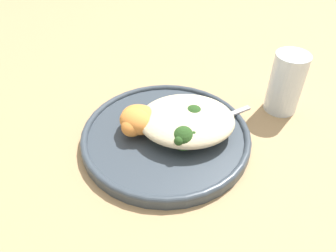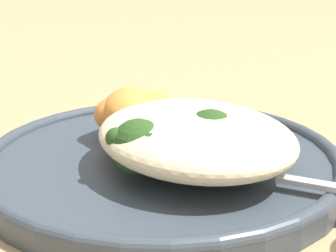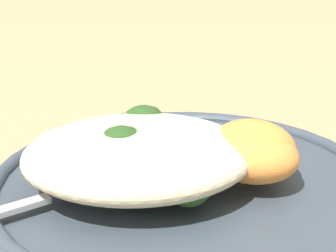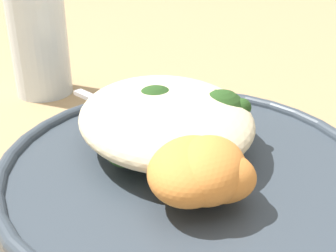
% 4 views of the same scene
% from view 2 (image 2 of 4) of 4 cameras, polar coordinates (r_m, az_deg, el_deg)
% --- Properties ---
extents(ground_plane, '(4.00, 4.00, 0.00)m').
position_cam_2_polar(ground_plane, '(0.46, 1.20, -4.48)').
color(ground_plane, tan).
extents(plate, '(0.29, 0.29, 0.02)m').
position_cam_2_polar(plate, '(0.44, -0.27, -3.83)').
color(plate, '#38424C').
rests_on(plate, ground_plane).
extents(quinoa_mound, '(0.16, 0.14, 0.04)m').
position_cam_2_polar(quinoa_mound, '(0.41, 2.82, -1.08)').
color(quinoa_mound, beige).
rests_on(quinoa_mound, plate).
extents(broccoli_stalk_0, '(0.09, 0.08, 0.04)m').
position_cam_2_polar(broccoli_stalk_0, '(0.40, -2.81, -1.87)').
color(broccoli_stalk_0, '#9EBC66').
rests_on(broccoli_stalk_0, plate).
extents(broccoli_stalk_1, '(0.10, 0.05, 0.04)m').
position_cam_2_polar(broccoli_stalk_1, '(0.41, -0.34, -1.88)').
color(broccoli_stalk_1, '#9EBC66').
rests_on(broccoli_stalk_1, plate).
extents(broccoli_stalk_2, '(0.09, 0.04, 0.04)m').
position_cam_2_polar(broccoli_stalk_2, '(0.41, 3.70, -1.17)').
color(broccoli_stalk_2, '#9EBC66').
rests_on(broccoli_stalk_2, plate).
extents(broccoli_stalk_3, '(0.08, 0.08, 0.03)m').
position_cam_2_polar(broccoli_stalk_3, '(0.44, 3.54, -0.70)').
color(broccoli_stalk_3, '#9EBC66').
rests_on(broccoli_stalk_3, plate).
extents(broccoli_stalk_4, '(0.05, 0.09, 0.03)m').
position_cam_2_polar(broccoli_stalk_4, '(0.46, 2.58, 0.03)').
color(broccoli_stalk_4, '#9EBC66').
rests_on(broccoli_stalk_4, plate).
extents(sweet_potato_chunk_0, '(0.09, 0.09, 0.04)m').
position_cam_2_polar(sweet_potato_chunk_0, '(0.48, -2.42, 1.43)').
color(sweet_potato_chunk_0, orange).
rests_on(sweet_potato_chunk_0, plate).
extents(sweet_potato_chunk_1, '(0.06, 0.06, 0.03)m').
position_cam_2_polar(sweet_potato_chunk_1, '(0.48, -4.67, 1.23)').
color(sweet_potato_chunk_1, orange).
rests_on(sweet_potato_chunk_1, plate).
extents(sweet_potato_chunk_2, '(0.08, 0.08, 0.04)m').
position_cam_2_polar(sweet_potato_chunk_2, '(0.48, -3.75, 1.54)').
color(sweet_potato_chunk_2, orange).
rests_on(sweet_potato_chunk_2, plate).
extents(spoon, '(0.10, 0.07, 0.01)m').
position_cam_2_polar(spoon, '(0.40, 9.60, -4.70)').
color(spoon, '#B7B7BC').
rests_on(spoon, plate).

